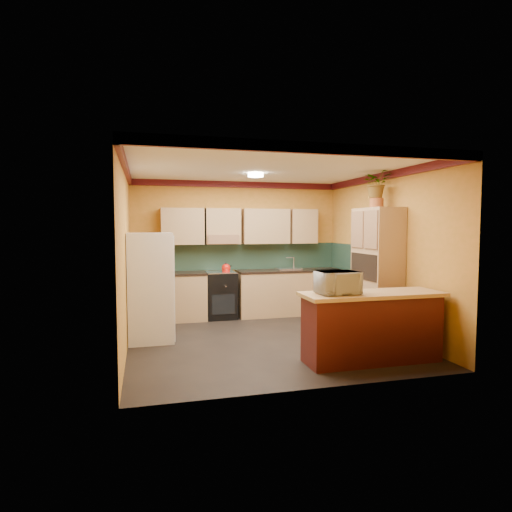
# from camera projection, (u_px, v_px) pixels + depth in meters

# --- Properties ---
(room_shell) EXTENTS (4.24, 4.24, 2.72)m
(room_shell) POSITION_uv_depth(u_px,v_px,m) (262.00, 209.00, 6.91)
(room_shell) COLOR black
(room_shell) RESTS_ON ground
(base_cabinets_back) EXTENTS (3.65, 0.60, 0.88)m
(base_cabinets_back) POSITION_uv_depth(u_px,v_px,m) (252.00, 294.00, 8.54)
(base_cabinets_back) COLOR tan
(base_cabinets_back) RESTS_ON ground
(countertop_back) EXTENTS (3.65, 0.62, 0.04)m
(countertop_back) POSITION_uv_depth(u_px,v_px,m) (252.00, 272.00, 8.51)
(countertop_back) COLOR black
(countertop_back) RESTS_ON base_cabinets_back
(stove) EXTENTS (0.58, 0.58, 0.91)m
(stove) POSITION_uv_depth(u_px,v_px,m) (221.00, 295.00, 8.39)
(stove) COLOR black
(stove) RESTS_ON ground
(kettle) EXTENTS (0.20, 0.20, 0.18)m
(kettle) POSITION_uv_depth(u_px,v_px,m) (226.00, 267.00, 8.32)
(kettle) COLOR red
(kettle) RESTS_ON stove
(sink) EXTENTS (0.48, 0.40, 0.03)m
(sink) POSITION_uv_depth(u_px,v_px,m) (288.00, 269.00, 8.70)
(sink) COLOR silver
(sink) RESTS_ON countertop_back
(base_cabinets_right) EXTENTS (0.60, 0.80, 0.88)m
(base_cabinets_right) POSITION_uv_depth(u_px,v_px,m) (336.00, 296.00, 8.40)
(base_cabinets_right) COLOR tan
(base_cabinets_right) RESTS_ON ground
(countertop_right) EXTENTS (0.62, 0.80, 0.04)m
(countertop_right) POSITION_uv_depth(u_px,v_px,m) (336.00, 272.00, 8.37)
(countertop_right) COLOR black
(countertop_right) RESTS_ON base_cabinets_right
(fridge) EXTENTS (0.68, 0.66, 1.70)m
(fridge) POSITION_uv_depth(u_px,v_px,m) (150.00, 287.00, 6.68)
(fridge) COLOR silver
(fridge) RESTS_ON ground
(pantry) EXTENTS (0.48, 0.90, 2.10)m
(pantry) POSITION_uv_depth(u_px,v_px,m) (377.00, 272.00, 7.00)
(pantry) COLOR tan
(pantry) RESTS_ON ground
(fern_pot) EXTENTS (0.22, 0.22, 0.16)m
(fern_pot) POSITION_uv_depth(u_px,v_px,m) (377.00, 203.00, 6.97)
(fern_pot) COLOR #9F5026
(fern_pot) RESTS_ON pantry
(fern) EXTENTS (0.53, 0.50, 0.49)m
(fern) POSITION_uv_depth(u_px,v_px,m) (377.00, 183.00, 6.95)
(fern) COLOR tan
(fern) RESTS_ON fern_pot
(breakfast_bar) EXTENTS (1.80, 0.55, 0.88)m
(breakfast_bar) POSITION_uv_depth(u_px,v_px,m) (372.00, 329.00, 5.68)
(breakfast_bar) COLOR #491311
(breakfast_bar) RESTS_ON ground
(bar_top) EXTENTS (1.90, 0.65, 0.05)m
(bar_top) POSITION_uv_depth(u_px,v_px,m) (372.00, 294.00, 5.65)
(bar_top) COLOR tan
(bar_top) RESTS_ON breakfast_bar
(microwave) EXTENTS (0.54, 0.38, 0.29)m
(microwave) POSITION_uv_depth(u_px,v_px,m) (338.00, 283.00, 5.51)
(microwave) COLOR silver
(microwave) RESTS_ON bar_top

